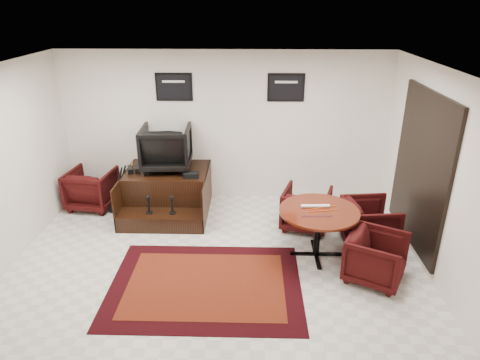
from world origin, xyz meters
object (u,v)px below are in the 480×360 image
shine_podium (168,192)px  table_chair_corner (376,256)px  shine_chair (166,146)px  meeting_table (319,216)px  table_chair_back (306,207)px  armchair_side (92,187)px  table_chair_window (370,221)px

shine_podium → table_chair_corner: bearing=-32.1°
shine_chair → meeting_table: shine_chair is taller
shine_podium → table_chair_corner: shine_podium is taller
shine_podium → table_chair_back: bearing=-13.2°
armchair_side → table_chair_back: (3.88, -0.68, -0.02)m
shine_chair → table_chair_window: size_ratio=1.11×
shine_chair → armchair_side: 1.64m
shine_chair → armchair_side: bearing=-0.6°
shine_podium → table_chair_back: size_ratio=1.98×
table_chair_back → table_chair_window: 1.05m
shine_chair → table_chair_window: bearing=158.0°
shine_chair → meeting_table: bearing=145.1°
shine_podium → armchair_side: (-1.43, 0.10, 0.05)m
shine_chair → table_chair_corner: bearing=143.6°
table_chair_back → table_chair_corner: bearing=135.8°
shine_podium → meeting_table: (2.51, -1.44, 0.32)m
shine_chair → meeting_table: size_ratio=0.75×
table_chair_back → table_chair_corner: 1.65m
shine_podium → armchair_side: armchair_side is taller
shine_podium → table_chair_back: 2.51m
meeting_table → table_chair_window: 1.00m
armchair_side → table_chair_back: 3.94m
armchair_side → table_chair_back: bearing=177.7°
meeting_table → armchair_side: bearing=158.6°
meeting_table → table_chair_back: size_ratio=1.52×
shine_podium → table_chair_window: size_ratio=1.95×
table_chair_corner → table_chair_window: bearing=18.9°
table_chair_back → table_chair_corner: size_ratio=1.02×
meeting_table → table_chair_back: (-0.06, 0.87, -0.29)m
armchair_side → table_chair_window: armchair_side is taller
meeting_table → table_chair_corner: bearing=-38.9°
armchair_side → table_chair_window: bearing=174.1°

